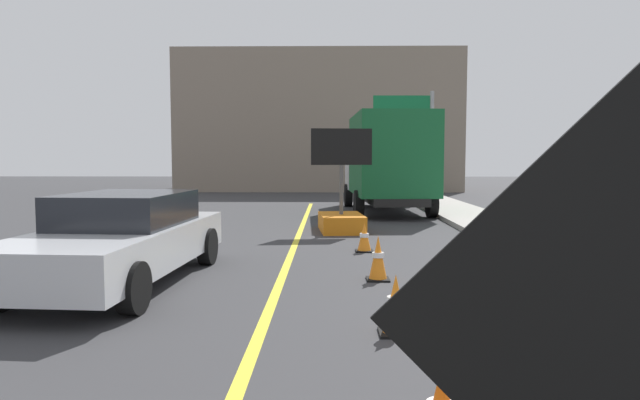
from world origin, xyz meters
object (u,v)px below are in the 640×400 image
object	(u,v)px
arrow_board_trailer	(341,213)
traffic_cone_far_lane	(378,258)
highway_guide_sign	(415,126)
box_truck	(387,161)
traffic_cone_mid_lane	(396,305)
pickup_car	(122,238)
traffic_cone_curbside	(364,238)

from	to	relation	value
arrow_board_trailer	traffic_cone_far_lane	size ratio (longest dim) A/B	3.82
highway_guide_sign	traffic_cone_far_lane	world-z (taller)	highway_guide_sign
box_truck	traffic_cone_far_lane	size ratio (longest dim) A/B	9.53
highway_guide_sign	traffic_cone_mid_lane	world-z (taller)	highway_guide_sign
arrow_board_trailer	traffic_cone_far_lane	bearing A→B (deg)	-85.67
box_truck	highway_guide_sign	size ratio (longest dim) A/B	1.35
pickup_car	traffic_cone_curbside	distance (m)	4.89
arrow_board_trailer	highway_guide_sign	distance (m)	11.96
traffic_cone_far_lane	pickup_car	bearing A→B (deg)	-176.33
traffic_cone_mid_lane	highway_guide_sign	bearing A→B (deg)	80.66
pickup_car	highway_guide_sign	xyz separation A→B (m)	(7.11, 17.13, 2.73)
arrow_board_trailer	highway_guide_sign	xyz separation A→B (m)	(3.61, 11.01, 2.94)
box_truck	traffic_cone_curbside	distance (m)	8.59
highway_guide_sign	traffic_cone_mid_lane	distance (m)	20.06
box_truck	pickup_car	distance (m)	12.48
traffic_cone_mid_lane	box_truck	bearing A→B (deg)	84.34
box_truck	traffic_cone_mid_lane	size ratio (longest dim) A/B	10.18
arrow_board_trailer	traffic_cone_curbside	bearing A→B (deg)	-82.83
traffic_cone_mid_lane	traffic_cone_far_lane	bearing A→B (deg)	88.96
highway_guide_sign	traffic_cone_mid_lane	size ratio (longest dim) A/B	7.55
highway_guide_sign	pickup_car	bearing A→B (deg)	-112.55
traffic_cone_curbside	box_truck	bearing A→B (deg)	80.80
pickup_car	highway_guide_sign	bearing A→B (deg)	67.45
traffic_cone_mid_lane	traffic_cone_far_lane	distance (m)	2.68
traffic_cone_curbside	traffic_cone_far_lane	bearing A→B (deg)	-89.09
arrow_board_trailer	pickup_car	xyz separation A→B (m)	(-3.50, -6.12, 0.22)
box_truck	traffic_cone_curbside	world-z (taller)	box_truck
highway_guide_sign	traffic_cone_curbside	xyz separation A→B (m)	(-3.21, -14.21, -3.13)
arrow_board_trailer	traffic_cone_far_lane	distance (m)	5.88
box_truck	highway_guide_sign	bearing A→B (deg)	72.43
traffic_cone_far_lane	traffic_cone_curbside	world-z (taller)	traffic_cone_far_lane
pickup_car	traffic_cone_curbside	bearing A→B (deg)	36.82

